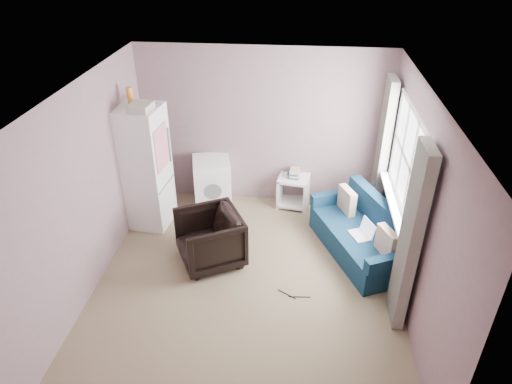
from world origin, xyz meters
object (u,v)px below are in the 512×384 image
Objects in this scene: armchair at (210,236)px; washing_machine at (212,182)px; side_table at (294,188)px; fridge at (144,167)px; sofa at (364,236)px.

washing_machine is at bearing 161.49° from armchair.
side_table is at bearing 117.79° from armchair.
fridge is (-1.10, 0.86, 0.53)m from armchair.
washing_machine is 1.25× the size of side_table.
armchair is 1.88m from side_table.
fridge is at bearing -155.82° from armchair.
sofa is at bearing 73.42° from armchair.
fridge is 1.12× the size of sofa.
fridge is 3.25× the size of side_table.
fridge is 3.26m from sofa.
armchair is 1.01× the size of washing_machine.
sofa is (3.16, -0.45, -0.66)m from fridge.
side_table is 1.52m from sofa.
washing_machine reaches higher than side_table.
fridge is 2.61× the size of washing_machine.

